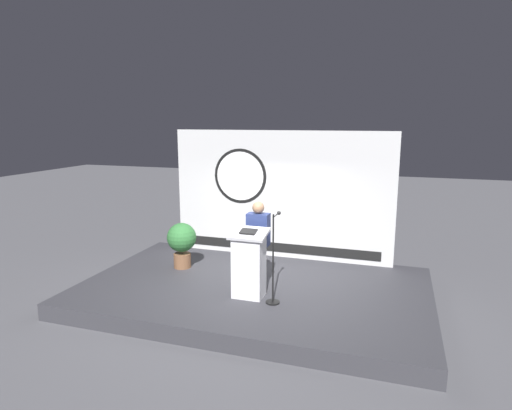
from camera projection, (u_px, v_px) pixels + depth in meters
name	position (u px, v px, depth m)	size (l,w,h in m)	color
ground_plane	(254.00, 299.00, 8.32)	(40.00, 40.00, 0.00)	#4C4C51
stage_platform	(254.00, 292.00, 8.29)	(6.40, 4.00, 0.30)	#333338
banner_display	(279.00, 195.00, 9.73)	(4.96, 0.12, 2.83)	silver
podium	(249.00, 264.00, 7.61)	(0.64, 0.50, 1.22)	silver
speaker_person	(258.00, 244.00, 8.01)	(0.40, 0.26, 1.62)	black
microphone_stand	(274.00, 272.00, 7.37)	(0.24, 0.50, 1.54)	black
potted_plant	(182.00, 241.00, 9.12)	(0.61, 0.61, 0.95)	brown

